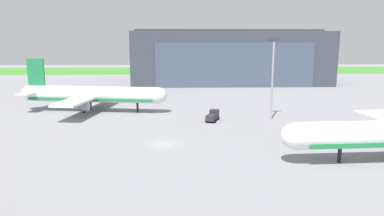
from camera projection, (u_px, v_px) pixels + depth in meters
The scene contains 6 objects.
ground_plane at pixel (163, 144), 61.05m from camera, with size 440.00×440.00×0.00m, color gray.
grass_field_strip at pixel (174, 70), 221.50m from camera, with size 440.00×56.00×0.08m, color #408A2E.
maintenance_hangar at pixel (228, 57), 155.25m from camera, with size 81.77×40.42×23.13m.
airliner_far_right at pixel (92, 95), 89.26m from camera, with size 38.25×30.65×13.47m.
stair_truck at pixel (213, 116), 79.10m from camera, with size 3.57×5.47×2.33m.
apron_light_mast at pixel (273, 72), 78.77m from camera, with size 2.40×0.50×18.54m.
Camera 1 is at (2.68, -58.97, 17.55)m, focal length 32.64 mm.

